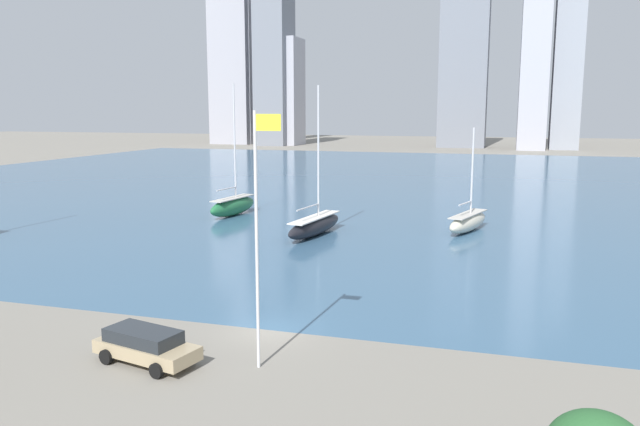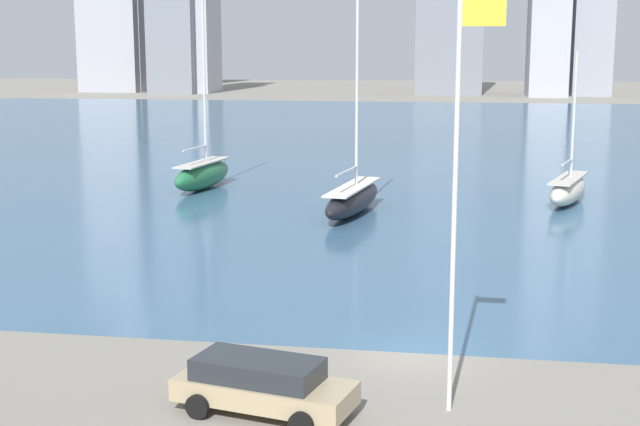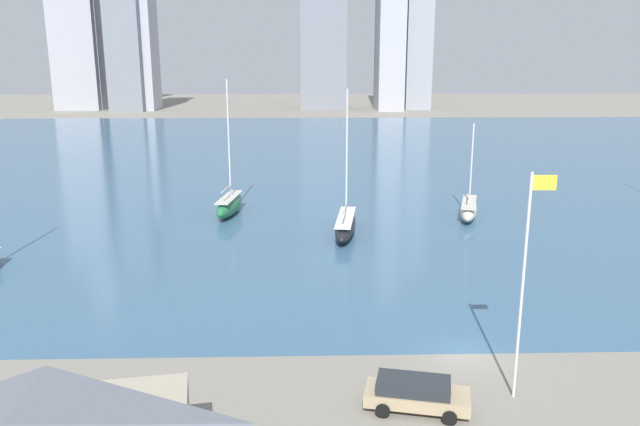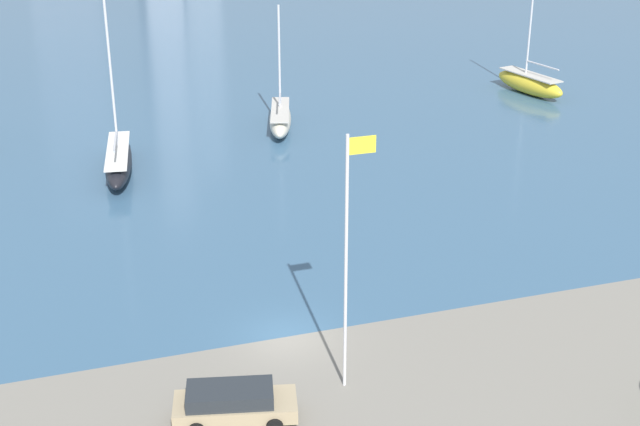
% 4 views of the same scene
% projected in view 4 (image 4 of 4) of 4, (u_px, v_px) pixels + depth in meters
% --- Properties ---
extents(ground_plane, '(500.00, 500.00, 0.00)m').
position_uv_depth(ground_plane, '(287.00, 337.00, 42.11)').
color(ground_plane, gray).
extents(harbor_water, '(180.00, 140.00, 0.00)m').
position_uv_depth(harbor_water, '(122.00, 37.00, 103.33)').
color(harbor_water, '#385B7A').
rests_on(harbor_water, ground_plane).
extents(flag_pole, '(1.24, 0.14, 11.37)m').
position_uv_depth(flag_pole, '(347.00, 256.00, 36.04)').
color(flag_pole, silver).
rests_on(flag_pole, ground_plane).
extents(sailboat_black, '(3.19, 10.28, 13.60)m').
position_uv_depth(sailboat_black, '(118.00, 160.00, 61.89)').
color(sailboat_black, black).
rests_on(sailboat_black, harbor_water).
extents(sailboat_yellow, '(3.67, 8.35, 12.14)m').
position_uv_depth(sailboat_yellow, '(530.00, 83.00, 80.62)').
color(sailboat_yellow, yellow).
rests_on(sailboat_yellow, harbor_water).
extents(sailboat_cream, '(4.02, 8.59, 9.78)m').
position_uv_depth(sailboat_cream, '(280.00, 118.00, 70.96)').
color(sailboat_cream, beige).
rests_on(sailboat_cream, harbor_water).
extents(parked_wagon_tan, '(5.27, 3.03, 1.56)m').
position_uv_depth(parked_wagon_tan, '(233.00, 403.00, 35.81)').
color(parked_wagon_tan, tan).
rests_on(parked_wagon_tan, ground_plane).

